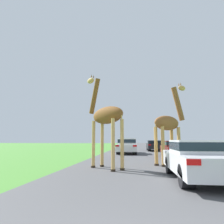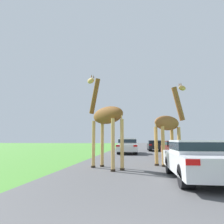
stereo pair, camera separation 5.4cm
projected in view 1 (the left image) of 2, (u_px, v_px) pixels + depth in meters
The scene contains 7 objects.
road at pixel (140, 149), 30.56m from camera, with size 7.69×120.00×0.00m.
giraffe_near_road at pixel (106, 118), 9.62m from camera, with size 2.36×2.30×4.87m.
giraffe_companion at pixel (169, 124), 10.87m from camera, with size 2.22×1.89×4.68m.
car_lead_maroon at pixel (200, 158), 6.74m from camera, with size 1.86×4.25×1.32m.
car_queue_right at pixel (176, 148), 15.62m from camera, with size 1.86×4.79×1.26m.
car_queue_left at pixel (127, 145), 19.75m from camera, with size 1.88×4.80×1.47m.
car_far_ahead at pixel (155, 145), 24.77m from camera, with size 1.85×4.63×1.27m.
Camera 1 is at (-0.46, -1.33, 1.33)m, focal length 32.00 mm.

